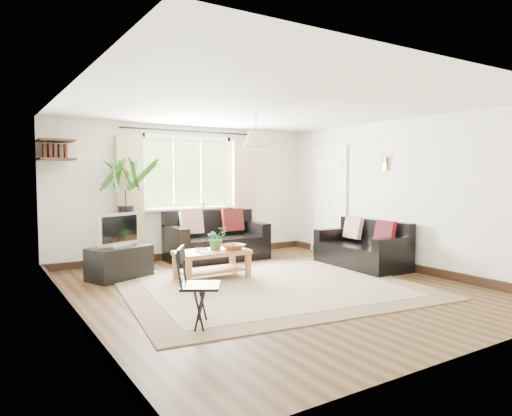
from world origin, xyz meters
TOP-DOWN VIEW (x-y plane):
  - floor at (0.00, 0.00)m, footprint 5.50×5.50m
  - ceiling at (0.00, 0.00)m, footprint 5.50×5.50m
  - wall_back at (0.00, 2.75)m, footprint 5.00×0.02m
  - wall_front at (0.00, -2.75)m, footprint 5.00×0.02m
  - wall_left at (-2.50, 0.00)m, footprint 0.02×5.50m
  - wall_right at (2.50, 0.00)m, footprint 0.02×5.50m
  - rug at (0.03, 0.08)m, footprint 4.20×3.73m
  - window at (0.00, 2.71)m, footprint 2.50×0.16m
  - door at (2.47, 1.70)m, footprint 0.06×0.96m
  - corner_shelf at (-2.25, 2.50)m, footprint 0.50×0.50m
  - pendant_lamp at (0.00, 0.40)m, footprint 0.36×0.36m
  - wall_sconce at (2.43, 0.30)m, footprint 0.12×0.12m
  - sofa_back at (0.34, 2.25)m, footprint 1.77×0.92m
  - sofa_right at (2.05, 0.40)m, footprint 1.58×0.83m
  - coffee_table at (-0.45, 0.89)m, footprint 1.04×0.57m
  - table_plant at (-0.35, 0.93)m, footprint 0.32×0.28m
  - bowl at (-0.14, 0.79)m, footprint 0.36×0.36m
  - book_a at (-0.71, 0.79)m, footprint 0.17×0.22m
  - book_b at (-0.65, 1.00)m, footprint 0.26×0.29m
  - tv_stand at (-1.56, 1.65)m, footprint 0.99×0.78m
  - tv at (-1.56, 1.65)m, footprint 0.71×0.45m
  - palm_stand at (-1.25, 2.34)m, footprint 0.87×0.87m
  - folding_chair at (-1.48, -0.92)m, footprint 0.56×0.56m
  - sill_plant at (0.25, 2.63)m, footprint 0.14×0.10m

SIDE VIEW (x-z plane):
  - floor at x=0.00m, z-range 0.00..0.00m
  - rug at x=0.03m, z-range 0.00..0.02m
  - coffee_table at x=-0.45m, z-range 0.00..0.42m
  - tv_stand at x=-1.56m, z-range 0.00..0.47m
  - sofa_right at x=2.05m, z-range 0.00..0.73m
  - folding_chair at x=-1.48m, z-range 0.00..0.80m
  - sofa_back at x=0.34m, z-range 0.00..0.82m
  - book_a at x=-0.71m, z-range 0.42..0.44m
  - book_b at x=-0.65m, z-range 0.42..0.45m
  - bowl at x=-0.14m, z-range 0.42..0.50m
  - table_plant at x=-0.35m, z-range 0.42..0.76m
  - tv at x=-1.56m, z-range 0.47..0.98m
  - palm_stand at x=-1.25m, z-range 0.00..1.79m
  - door at x=2.47m, z-range -0.03..2.03m
  - sill_plant at x=0.25m, z-range 0.93..1.20m
  - wall_back at x=0.00m, z-range 0.00..2.40m
  - wall_front at x=0.00m, z-range 0.00..2.40m
  - wall_left at x=-2.50m, z-range 0.00..2.40m
  - wall_right at x=2.50m, z-range 0.00..2.40m
  - window at x=0.00m, z-range 0.47..2.63m
  - wall_sconce at x=2.43m, z-range 1.60..1.88m
  - corner_shelf at x=-2.25m, z-range 1.72..2.06m
  - pendant_lamp at x=0.00m, z-range 1.78..2.32m
  - ceiling at x=0.00m, z-range 2.40..2.40m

